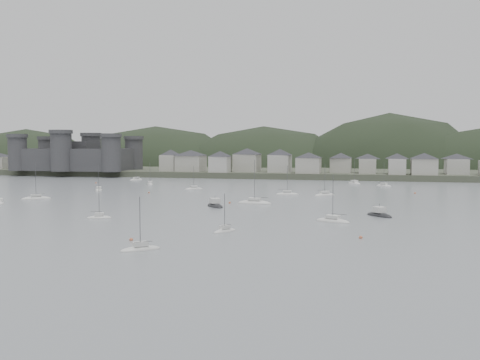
# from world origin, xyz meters

# --- Properties ---
(ground) EXTENTS (900.00, 900.00, 0.00)m
(ground) POSITION_xyz_m (0.00, 0.00, 0.00)
(ground) COLOR slate
(ground) RESTS_ON ground
(far_shore_land) EXTENTS (900.00, 250.00, 3.00)m
(far_shore_land) POSITION_xyz_m (0.00, 295.00, 1.50)
(far_shore_land) COLOR #383D2D
(far_shore_land) RESTS_ON ground
(forested_ridge) EXTENTS (851.55, 103.94, 102.57)m
(forested_ridge) POSITION_xyz_m (4.83, 269.40, -11.28)
(forested_ridge) COLOR black
(forested_ridge) RESTS_ON ground
(castle) EXTENTS (66.00, 43.00, 20.00)m
(castle) POSITION_xyz_m (-120.00, 179.80, 10.96)
(castle) COLOR #39393B
(castle) RESTS_ON far_shore_land
(waterfront_town) EXTENTS (451.48, 28.46, 12.92)m
(waterfront_town) POSITION_xyz_m (50.59, 183.34, 8.66)
(waterfront_town) COLOR #A1A093
(waterfront_town) RESTS_ON far_shore_land
(sailboat_lead) EXTENTS (6.27, 3.98, 8.23)m
(sailboat_lead) POSITION_xyz_m (-21.24, 20.67, 0.19)
(sailboat_lead) COLOR silver
(sailboat_lead) RESTS_ON ground
(moored_fleet) EXTENTS (254.62, 171.66, 14.05)m
(moored_fleet) POSITION_xyz_m (-10.71, 70.40, 0.18)
(moored_fleet) COLOR silver
(moored_fleet) RESTS_ON ground
(motor_launch_near) EXTENTS (7.81, 8.25, 3.99)m
(motor_launch_near) POSITION_xyz_m (43.84, 40.64, 0.29)
(motor_launch_near) COLOR black
(motor_launch_near) RESTS_ON ground
(motor_launch_far) EXTENTS (8.03, 9.28, 4.15)m
(motor_launch_far) POSITION_xyz_m (-1.19, 50.43, 0.28)
(motor_launch_far) COLOR black
(motor_launch_far) RESTS_ON ground
(mooring_buoys) EXTENTS (182.25, 131.83, 0.70)m
(mooring_buoys) POSITION_xyz_m (-2.77, 57.90, 0.15)
(mooring_buoys) COLOR #BD603F
(mooring_buoys) RESTS_ON ground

